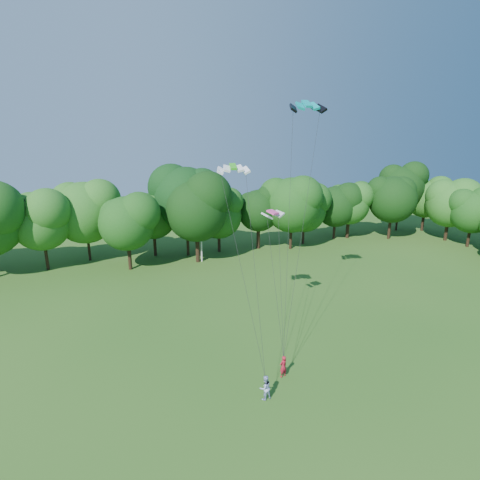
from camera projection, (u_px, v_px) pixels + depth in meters
name	position (u px, v px, depth m)	size (l,w,h in m)	color
ground	(283.00, 443.00, 21.56)	(160.00, 160.00, 0.00)	#255918
utility_pole	(201.00, 231.00, 51.35)	(1.60, 0.79, 8.64)	silver
kite_flyer_left	(283.00, 366.00, 27.28)	(0.62, 0.41, 1.70)	#AF162A
kite_flyer_right	(265.00, 388.00, 24.96)	(0.85, 0.66, 1.75)	#A6B5E6
kite_teal	(307.00, 104.00, 30.23)	(3.02, 1.64, 0.69)	#059696
kite_green	(233.00, 167.00, 28.43)	(2.60, 1.52, 0.46)	green
kite_pink	(273.00, 212.00, 30.92)	(2.11, 1.51, 0.31)	#EE4295
tree_back_center	(186.00, 193.00, 52.93)	(10.12, 10.12, 14.72)	#302012
tree_back_east	(350.00, 201.00, 62.90)	(7.16, 7.16, 10.42)	#341C14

